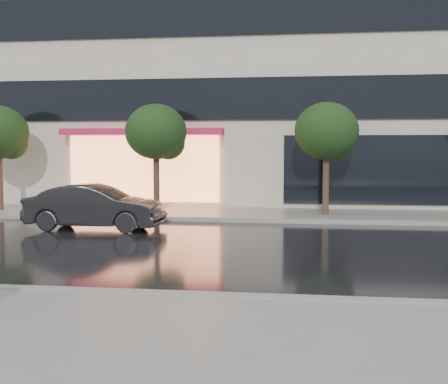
# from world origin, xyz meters

# --- Properties ---
(ground) EXTENTS (120.00, 120.00, 0.00)m
(ground) POSITION_xyz_m (0.00, 0.00, 0.00)
(ground) COLOR black
(ground) RESTS_ON ground
(sidewalk_near) EXTENTS (60.00, 4.50, 0.12)m
(sidewalk_near) POSITION_xyz_m (0.00, -3.25, 0.06)
(sidewalk_near) COLOR slate
(sidewalk_near) RESTS_ON ground
(sidewalk_far) EXTENTS (60.00, 3.50, 0.12)m
(sidewalk_far) POSITION_xyz_m (0.00, 10.25, 0.06)
(sidewalk_far) COLOR slate
(sidewalk_far) RESTS_ON ground
(curb_near) EXTENTS (60.00, 0.25, 0.14)m
(curb_near) POSITION_xyz_m (0.00, -1.00, 0.07)
(curb_near) COLOR gray
(curb_near) RESTS_ON ground
(curb_far) EXTENTS (60.00, 0.25, 0.14)m
(curb_far) POSITION_xyz_m (0.00, 8.50, 0.07)
(curb_far) COLOR gray
(curb_far) RESTS_ON ground
(office_building) EXTENTS (30.00, 12.76, 18.00)m
(office_building) POSITION_xyz_m (-0.00, 17.97, 9.00)
(office_building) COLOR beige
(office_building) RESTS_ON ground
(tree_far_west) EXTENTS (2.20, 2.20, 3.99)m
(tree_far_west) POSITION_xyz_m (-8.94, 10.03, 2.92)
(tree_far_west) COLOR #33261C
(tree_far_west) RESTS_ON ground
(tree_mid_west) EXTENTS (2.20, 2.20, 3.99)m
(tree_mid_west) POSITION_xyz_m (-2.94, 10.03, 2.92)
(tree_mid_west) COLOR #33261C
(tree_mid_west) RESTS_ON ground
(tree_mid_east) EXTENTS (2.20, 2.20, 3.99)m
(tree_mid_east) POSITION_xyz_m (3.06, 10.03, 2.92)
(tree_mid_east) COLOR #33261C
(tree_mid_east) RESTS_ON ground
(parked_car) EXTENTS (4.10, 1.50, 1.34)m
(parked_car) POSITION_xyz_m (-3.94, 6.35, 0.67)
(parked_car) COLOR black
(parked_car) RESTS_ON ground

